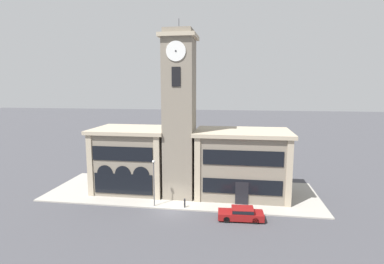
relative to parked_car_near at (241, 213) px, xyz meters
The scene contains 8 objects.
ground_plane 7.76m from the parked_car_near, 169.36° to the left, with size 300.00×300.00×0.00m, color #424247.
sidewalk_kerb 10.52m from the parked_car_near, 136.30° to the left, with size 34.51×11.66×0.15m.
clock_tower 13.50m from the parked_car_near, 142.96° to the left, with size 4.32×4.32×21.59m.
town_hall_left_wing 16.54m from the parked_car_near, 152.47° to the left, with size 9.96×7.86×8.37m.
town_hall_right_wing 8.26m from the parked_car_near, 89.31° to the left, with size 11.85×7.86×8.35m.
parked_car_near is the anchor object (origin of this frame).
street_lamp 10.50m from the parked_car_near, 168.90° to the left, with size 0.36×0.36×5.42m.
bollard 6.63m from the parked_car_near, 162.47° to the left, with size 0.18×0.18×1.06m.
Camera 1 is at (6.90, -31.35, 13.69)m, focal length 28.00 mm.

